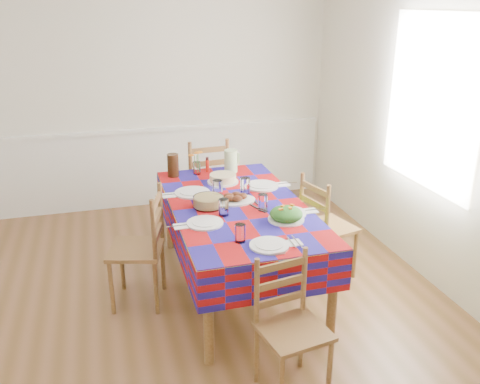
{
  "coord_description": "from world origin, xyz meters",
  "views": [
    {
      "loc": [
        -0.36,
        -3.21,
        2.27
      ],
      "look_at": [
        0.61,
        0.24,
        0.92
      ],
      "focal_mm": 38.0,
      "sensor_mm": 36.0,
      "label": 1
    }
  ],
  "objects_px": {
    "chair_near": "(290,327)",
    "chair_right": "(325,228)",
    "chair_far": "(206,185)",
    "chair_left": "(142,249)",
    "dining_table": "(237,213)",
    "meat_platter": "(235,198)",
    "tea_pitcher": "(173,165)",
    "green_pitcher": "(231,161)"
  },
  "relations": [
    {
      "from": "chair_near",
      "to": "chair_right",
      "type": "relative_size",
      "value": 0.95
    },
    {
      "from": "chair_far",
      "to": "chair_left",
      "type": "bearing_deg",
      "value": 54.96
    },
    {
      "from": "chair_left",
      "to": "dining_table",
      "type": "bearing_deg",
      "value": 106.76
    },
    {
      "from": "dining_table",
      "to": "chair_near",
      "type": "xyz_separation_m",
      "value": [
        -0.01,
        -1.23,
        -0.24
      ]
    },
    {
      "from": "meat_platter",
      "to": "tea_pitcher",
      "type": "bearing_deg",
      "value": 116.47
    },
    {
      "from": "chair_right",
      "to": "meat_platter",
      "type": "bearing_deg",
      "value": 71.45
    },
    {
      "from": "dining_table",
      "to": "chair_left",
      "type": "relative_size",
      "value": 2.05
    },
    {
      "from": "green_pitcher",
      "to": "chair_near",
      "type": "height_order",
      "value": "green_pitcher"
    },
    {
      "from": "tea_pitcher",
      "to": "chair_far",
      "type": "height_order",
      "value": "chair_far"
    },
    {
      "from": "tea_pitcher",
      "to": "chair_near",
      "type": "height_order",
      "value": "tea_pitcher"
    },
    {
      "from": "meat_platter",
      "to": "chair_left",
      "type": "height_order",
      "value": "chair_left"
    },
    {
      "from": "green_pitcher",
      "to": "chair_right",
      "type": "distance_m",
      "value": 1.1
    },
    {
      "from": "meat_platter",
      "to": "chair_left",
      "type": "relative_size",
      "value": 0.35
    },
    {
      "from": "chair_far",
      "to": "green_pitcher",
      "type": "bearing_deg",
      "value": 107.54
    },
    {
      "from": "chair_right",
      "to": "chair_near",
      "type": "bearing_deg",
      "value": 133.35
    },
    {
      "from": "green_pitcher",
      "to": "meat_platter",
      "type": "bearing_deg",
      "value": -102.47
    },
    {
      "from": "dining_table",
      "to": "chair_right",
      "type": "height_order",
      "value": "chair_right"
    },
    {
      "from": "chair_left",
      "to": "meat_platter",
      "type": "bearing_deg",
      "value": 110.77
    },
    {
      "from": "chair_near",
      "to": "chair_right",
      "type": "distance_m",
      "value": 1.45
    },
    {
      "from": "green_pitcher",
      "to": "chair_left",
      "type": "xyz_separation_m",
      "value": [
        -0.93,
        -0.81,
        -0.39
      ]
    },
    {
      "from": "chair_right",
      "to": "chair_left",
      "type": "bearing_deg",
      "value": 76.2
    },
    {
      "from": "chair_near",
      "to": "chair_left",
      "type": "distance_m",
      "value": 1.44
    },
    {
      "from": "dining_table",
      "to": "chair_near",
      "type": "relative_size",
      "value": 2.23
    },
    {
      "from": "tea_pitcher",
      "to": "green_pitcher",
      "type": "bearing_deg",
      "value": -1.95
    },
    {
      "from": "chair_far",
      "to": "chair_right",
      "type": "bearing_deg",
      "value": 119.4
    },
    {
      "from": "meat_platter",
      "to": "chair_near",
      "type": "distance_m",
      "value": 1.33
    },
    {
      "from": "tea_pitcher",
      "to": "chair_left",
      "type": "distance_m",
      "value": 1.0
    },
    {
      "from": "chair_left",
      "to": "chair_far",
      "type": "bearing_deg",
      "value": 163.62
    },
    {
      "from": "dining_table",
      "to": "chair_near",
      "type": "bearing_deg",
      "value": -90.32
    },
    {
      "from": "dining_table",
      "to": "chair_near",
      "type": "height_order",
      "value": "chair_near"
    },
    {
      "from": "tea_pitcher",
      "to": "chair_right",
      "type": "bearing_deg",
      "value": -35.43
    },
    {
      "from": "green_pitcher",
      "to": "tea_pitcher",
      "type": "height_order",
      "value": "green_pitcher"
    },
    {
      "from": "meat_platter",
      "to": "chair_far",
      "type": "distance_m",
      "value": 1.2
    },
    {
      "from": "dining_table",
      "to": "tea_pitcher",
      "type": "height_order",
      "value": "tea_pitcher"
    },
    {
      "from": "chair_left",
      "to": "chair_right",
      "type": "relative_size",
      "value": 1.03
    },
    {
      "from": "green_pitcher",
      "to": "chair_near",
      "type": "xyz_separation_m",
      "value": [
        -0.17,
        -2.02,
        -0.43
      ]
    },
    {
      "from": "meat_platter",
      "to": "chair_far",
      "type": "relative_size",
      "value": 0.34
    },
    {
      "from": "green_pitcher",
      "to": "chair_right",
      "type": "relative_size",
      "value": 0.23
    },
    {
      "from": "chair_near",
      "to": "chair_far",
      "type": "bearing_deg",
      "value": 79.88
    },
    {
      "from": "green_pitcher",
      "to": "chair_near",
      "type": "relative_size",
      "value": 0.24
    },
    {
      "from": "chair_left",
      "to": "chair_near",
      "type": "bearing_deg",
      "value": 48.2
    },
    {
      "from": "green_pitcher",
      "to": "dining_table",
      "type": "bearing_deg",
      "value": -101.25
    }
  ]
}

